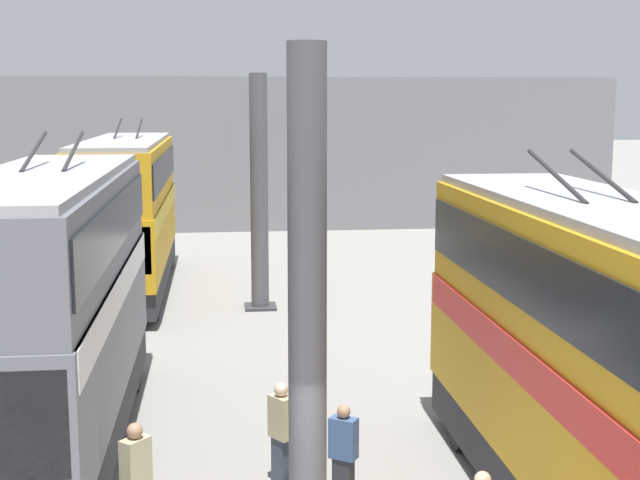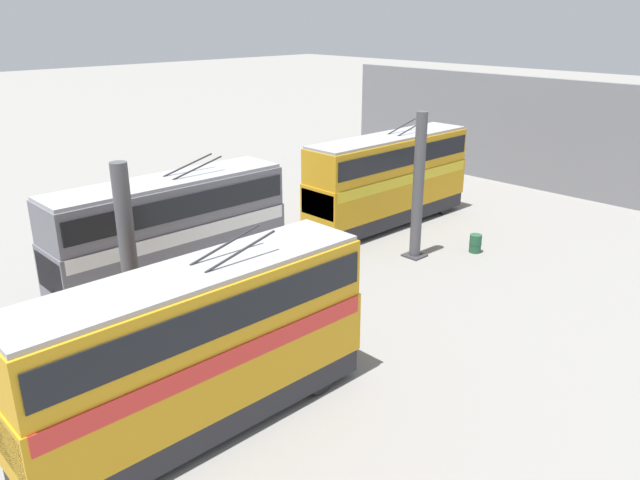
{
  "view_description": "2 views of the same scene",
  "coord_description": "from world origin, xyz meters",
  "px_view_note": "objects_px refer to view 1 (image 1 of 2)",
  "views": [
    {
      "loc": [
        -10.0,
        1.13,
        6.25
      ],
      "look_at": [
        8.57,
        -0.95,
        3.27
      ],
      "focal_mm": 50.0,
      "sensor_mm": 36.0,
      "label": 1
    },
    {
      "loc": [
        -6.55,
        -17.23,
        11.13
      ],
      "look_at": [
        9.49,
        -0.4,
        2.64
      ],
      "focal_mm": 35.0,
      "sensor_mm": 36.0,
      "label": 2
    }
  ],
  "objects_px": {
    "person_aisle_midway": "(281,431)",
    "person_by_right_row": "(136,478)",
    "person_aisle_foreground": "(343,452)",
    "oil_drum": "(308,275)",
    "bus_left_near": "(608,355)",
    "bus_right_near": "(47,297)",
    "bus_right_far": "(127,206)"
  },
  "relations": [
    {
      "from": "bus_left_near",
      "to": "bus_right_near",
      "type": "bearing_deg",
      "value": 63.69
    },
    {
      "from": "person_by_right_row",
      "to": "bus_left_near",
      "type": "bearing_deg",
      "value": -145.43
    },
    {
      "from": "bus_left_near",
      "to": "person_by_right_row",
      "type": "relative_size",
      "value": 5.88
    },
    {
      "from": "person_aisle_foreground",
      "to": "oil_drum",
      "type": "height_order",
      "value": "person_aisle_foreground"
    },
    {
      "from": "person_by_right_row",
      "to": "person_aisle_midway",
      "type": "bearing_deg",
      "value": -102.34
    },
    {
      "from": "bus_right_near",
      "to": "bus_right_far",
      "type": "xyz_separation_m",
      "value": [
        13.55,
        0.0,
        -0.03
      ]
    },
    {
      "from": "bus_left_near",
      "to": "person_aisle_foreground",
      "type": "relative_size",
      "value": 6.4
    },
    {
      "from": "bus_left_near",
      "to": "person_by_right_row",
      "type": "distance_m",
      "value": 6.83
    },
    {
      "from": "bus_left_near",
      "to": "person_aisle_midway",
      "type": "distance_m",
      "value": 5.3
    },
    {
      "from": "bus_right_near",
      "to": "bus_right_far",
      "type": "height_order",
      "value": "bus_right_near"
    },
    {
      "from": "bus_right_near",
      "to": "person_aisle_midway",
      "type": "xyz_separation_m",
      "value": [
        -1.72,
        -3.92,
        -1.94
      ]
    },
    {
      "from": "oil_drum",
      "to": "person_aisle_foreground",
      "type": "bearing_deg",
      "value": 176.32
    },
    {
      "from": "bus_right_far",
      "to": "oil_drum",
      "type": "bearing_deg",
      "value": -91.91
    },
    {
      "from": "person_aisle_foreground",
      "to": "oil_drum",
      "type": "bearing_deg",
      "value": -150.48
    },
    {
      "from": "bus_right_far",
      "to": "person_by_right_row",
      "type": "xyz_separation_m",
      "value": [
        -16.86,
        -1.75,
        -1.9
      ]
    },
    {
      "from": "bus_right_far",
      "to": "person_by_right_row",
      "type": "height_order",
      "value": "bus_right_far"
    },
    {
      "from": "bus_right_near",
      "to": "person_aisle_midway",
      "type": "distance_m",
      "value": 4.7
    },
    {
      "from": "bus_right_far",
      "to": "person_by_right_row",
      "type": "distance_m",
      "value": 17.05
    },
    {
      "from": "person_aisle_midway",
      "to": "bus_left_near",
      "type": "bearing_deg",
      "value": -63.28
    },
    {
      "from": "person_aisle_foreground",
      "to": "person_aisle_midway",
      "type": "bearing_deg",
      "value": -97.53
    },
    {
      "from": "bus_right_far",
      "to": "oil_drum",
      "type": "distance_m",
      "value": 6.32
    },
    {
      "from": "oil_drum",
      "to": "person_by_right_row",
      "type": "bearing_deg",
      "value": 166.17
    },
    {
      "from": "person_aisle_midway",
      "to": "person_by_right_row",
      "type": "relative_size",
      "value": 1.0
    },
    {
      "from": "bus_left_near",
      "to": "oil_drum",
      "type": "xyz_separation_m",
      "value": [
        17.46,
        2.44,
        -2.29
      ]
    },
    {
      "from": "bus_left_near",
      "to": "oil_drum",
      "type": "relative_size",
      "value": 11.27
    },
    {
      "from": "person_aisle_foreground",
      "to": "oil_drum",
      "type": "relative_size",
      "value": 1.76
    },
    {
      "from": "bus_right_near",
      "to": "person_aisle_foreground",
      "type": "height_order",
      "value": "bus_right_near"
    },
    {
      "from": "bus_right_near",
      "to": "oil_drum",
      "type": "bearing_deg",
      "value": -23.66
    },
    {
      "from": "person_aisle_midway",
      "to": "oil_drum",
      "type": "height_order",
      "value": "person_aisle_midway"
    },
    {
      "from": "bus_right_far",
      "to": "person_aisle_foreground",
      "type": "xyz_separation_m",
      "value": [
        -16.05,
        -4.83,
        -1.99
      ]
    },
    {
      "from": "person_by_right_row",
      "to": "bus_right_near",
      "type": "bearing_deg",
      "value": -20.55
    },
    {
      "from": "bus_left_near",
      "to": "bus_right_far",
      "type": "relative_size",
      "value": 0.95
    }
  ]
}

